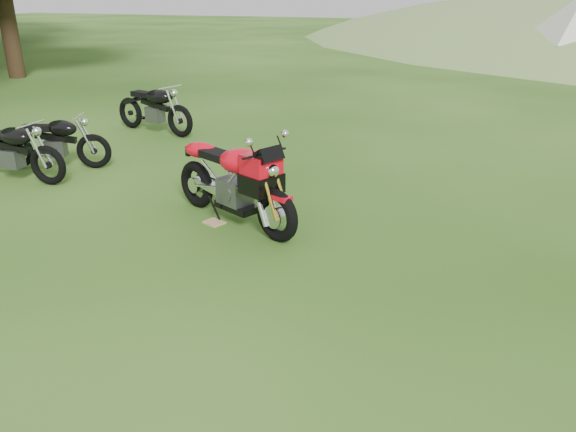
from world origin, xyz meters
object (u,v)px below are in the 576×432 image
at_px(vintage_moto_a, 8,150).
at_px(vintage_moto_c, 154,107).
at_px(plywood_board, 214,222).
at_px(vintage_moto_b, 53,140).
at_px(sport_motorcycle, 233,175).

xyz_separation_m(vintage_moto_a, vintage_moto_c, (0.28, 3.68, 0.03)).
bearing_deg(vintage_moto_c, vintage_moto_a, -81.35).
relative_size(plywood_board, vintage_moto_b, 0.14).
relative_size(sport_motorcycle, vintage_moto_a, 1.11).
relative_size(sport_motorcycle, plywood_board, 8.49).
bearing_deg(sport_motorcycle, plywood_board, -126.87).
distance_m(sport_motorcycle, vintage_moto_c, 5.54).
xyz_separation_m(plywood_board, vintage_moto_c, (-3.61, 4.12, 0.55)).
distance_m(sport_motorcycle, vintage_moto_b, 4.12).
xyz_separation_m(vintage_moto_a, vintage_moto_b, (0.17, 0.81, -0.03)).
relative_size(sport_motorcycle, vintage_moto_c, 1.04).
xyz_separation_m(plywood_board, vintage_moto_b, (-3.72, 1.24, 0.48)).
bearing_deg(vintage_moto_b, vintage_moto_c, 66.77).
distance_m(sport_motorcycle, plywood_board, 0.71).
xyz_separation_m(vintage_moto_b, vintage_moto_c, (0.12, 2.87, 0.06)).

